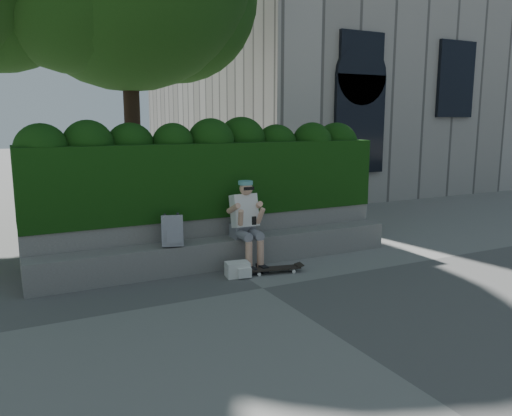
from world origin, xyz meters
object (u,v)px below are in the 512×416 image
skateboard (275,269)px  backpack_ground (237,269)px  backpack_plaid (172,231)px  person (246,220)px

skateboard → backpack_ground: 0.60m
skateboard → backpack_plaid: backpack_plaid is taller
person → backpack_plaid: person is taller
backpack_plaid → backpack_ground: 1.13m
skateboard → backpack_plaid: size_ratio=1.73×
skateboard → backpack_plaid: (-1.42, 0.61, 0.62)m
skateboard → backpack_ground: (-0.59, 0.10, 0.04)m
backpack_plaid → backpack_ground: backpack_plaid is taller
person → backpack_plaid: bearing=176.1°
skateboard → backpack_ground: size_ratio=2.35×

